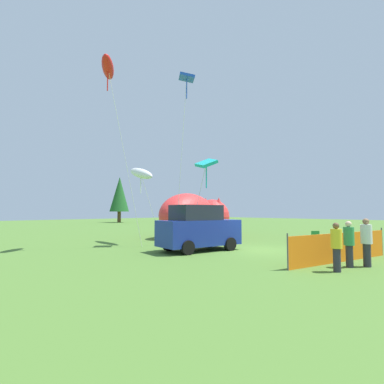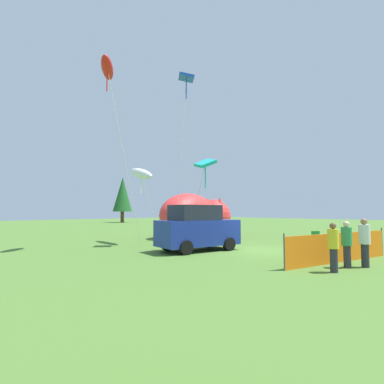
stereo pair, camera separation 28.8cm
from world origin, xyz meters
name	(u,v)px [view 2 (the right image)]	position (x,y,z in m)	size (l,w,h in m)	color
ground_plane	(255,250)	(0.00, 0.00, 0.00)	(120.00, 120.00, 0.00)	#4C752D
parked_car	(198,228)	(-2.26, 1.91, 1.13)	(4.46, 2.50, 2.32)	navy
folding_chair	(317,238)	(3.44, -1.74, 0.52)	(0.73, 0.73, 0.90)	#267F33
inflatable_cat	(196,217)	(3.59, 7.89, 1.54)	(8.42, 4.57, 3.34)	red
safety_fence	(340,248)	(-0.59, -4.37, 0.57)	(6.27, 1.46, 1.26)	orange
spectator_in_red_shirt	(347,242)	(-1.64, -4.98, 0.90)	(0.36, 0.36, 1.66)	#2D2D38
spectator_in_black_shirt	(365,241)	(-1.07, -5.40, 0.96)	(0.38, 0.38, 1.75)	#2D2D38
spectator_in_white_shirt	(333,245)	(-2.79, -4.95, 0.89)	(0.36, 0.36, 1.63)	#2D2D38
kite_blue_box	(186,81)	(-1.19, 3.92, 9.77)	(1.27, 1.27, 10.18)	silver
kite_red_lizard	(107,69)	(-5.42, 5.65, 9.72)	(3.08, 1.99, 10.36)	silver
kite_teal_diamond	(205,164)	(-1.88, 1.73, 4.43)	(1.08, 1.60, 4.84)	silver
kite_white_ghost	(141,174)	(-2.18, 7.09, 4.41)	(2.37, 3.26, 5.08)	silver
horizon_tree_west	(123,194)	(14.29, 36.56, 4.82)	(3.29, 3.29, 7.85)	brown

